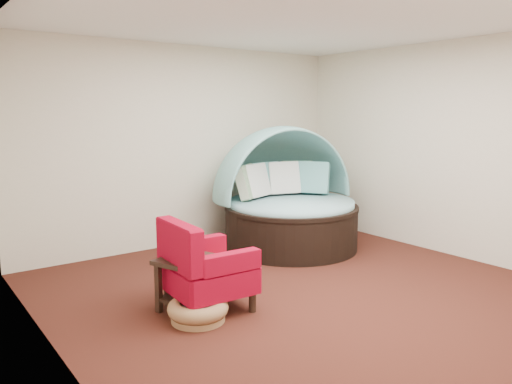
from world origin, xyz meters
TOP-DOWN VIEW (x-y plane):
  - floor at (0.00, 0.00)m, footprint 5.00×5.00m
  - wall_back at (0.00, 2.50)m, footprint 5.00×0.00m
  - wall_left at (-2.50, 0.00)m, footprint 0.00×5.00m
  - wall_right at (2.50, 0.00)m, footprint 0.00×5.00m
  - ceiling at (0.00, 0.00)m, footprint 5.00×5.00m
  - canopy_daybed at (1.02, 1.51)m, footprint 2.16×2.10m
  - pet_basket at (-1.29, 0.01)m, footprint 0.73×0.73m
  - red_armchair at (-1.11, 0.21)m, footprint 0.80×0.80m
  - side_table at (-1.22, 0.28)m, footprint 0.69×0.69m

SIDE VIEW (x-z plane):
  - floor at x=0.00m, z-range 0.00..0.00m
  - pet_basket at x=-1.29m, z-range 0.00..0.20m
  - side_table at x=-1.22m, z-range 0.07..0.59m
  - red_armchair at x=-1.11m, z-range -0.04..0.86m
  - canopy_daybed at x=1.02m, z-range -0.06..1.64m
  - wall_back at x=0.00m, z-range -1.10..3.90m
  - wall_left at x=-2.50m, z-range -1.10..3.90m
  - wall_right at x=2.50m, z-range -1.10..3.90m
  - ceiling at x=0.00m, z-range 2.80..2.80m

